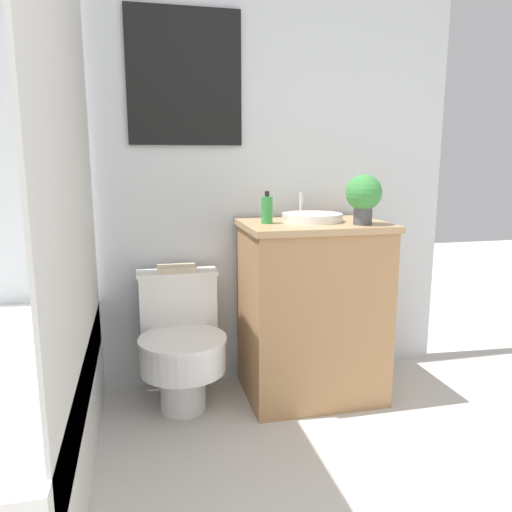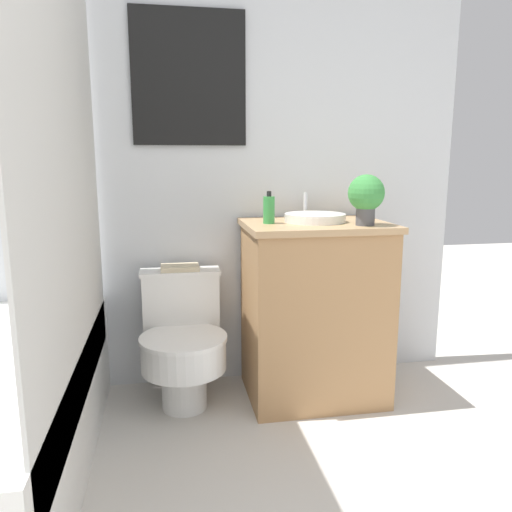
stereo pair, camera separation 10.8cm
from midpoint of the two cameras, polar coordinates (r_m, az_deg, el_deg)
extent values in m
cube|color=silver|center=(2.59, -8.44, 12.31)|extent=(3.05, 0.05, 2.50)
cube|color=black|center=(2.59, -6.41, 19.59)|extent=(0.56, 0.02, 0.64)
cube|color=silver|center=(2.59, -6.40, 19.61)|extent=(0.53, 0.01, 0.61)
cube|color=silver|center=(1.81, -19.21, 8.35)|extent=(0.01, 1.43, 1.66)
cylinder|color=white|center=(2.50, -6.92, -14.53)|extent=(0.22, 0.22, 0.22)
cylinder|color=white|center=(2.38, -6.94, -11.13)|extent=(0.40, 0.40, 0.14)
cylinder|color=white|center=(2.36, -6.99, -9.33)|extent=(0.41, 0.41, 0.02)
cube|color=white|center=(2.55, -7.35, -5.99)|extent=(0.38, 0.15, 0.36)
cube|color=white|center=(2.50, -7.45, -1.81)|extent=(0.39, 0.16, 0.02)
cube|color=#AD7F51|center=(2.53, 7.88, -6.54)|extent=(0.66, 0.50, 0.86)
cube|color=tan|center=(2.43, 8.15, 3.48)|extent=(0.69, 0.53, 0.03)
cylinder|color=white|center=(2.45, 8.03, 4.35)|extent=(0.30, 0.30, 0.04)
cylinder|color=silver|center=(2.61, 6.86, 5.77)|extent=(0.02, 0.02, 0.13)
cylinder|color=green|center=(2.36, 2.81, 5.26)|extent=(0.05, 0.05, 0.13)
cylinder|color=black|center=(2.35, 2.83, 7.11)|extent=(0.02, 0.02, 0.02)
cylinder|color=#4C4C51|center=(2.36, 13.68, 4.41)|extent=(0.09, 0.09, 0.08)
sphere|color=#3D8E42|center=(2.35, 13.80, 7.03)|extent=(0.17, 0.17, 0.17)
cube|color=beige|center=(2.50, -7.47, -1.31)|extent=(0.19, 0.12, 0.02)
camera|label=1|loc=(0.05, -88.59, 0.27)|focal=35.00mm
camera|label=2|loc=(0.05, 91.41, -0.27)|focal=35.00mm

